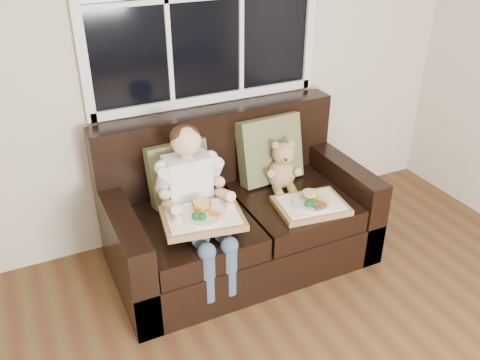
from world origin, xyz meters
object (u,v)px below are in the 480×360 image
tray_left (203,216)px  child (194,192)px  loveseat (237,216)px  teddy_bear (283,168)px  tray_right (311,204)px

tray_left → child: bearing=94.8°
loveseat → teddy_bear: (0.35, 0.01, 0.28)m
teddy_bear → tray_right: bearing=-68.7°
tray_left → tray_right: bearing=7.1°
loveseat → tray_left: loveseat is taller
child → teddy_bear: (0.69, 0.14, -0.06)m
loveseat → tray_right: loveseat is taller
teddy_bear → tray_left: 0.76m
loveseat → tray_left: bearing=-141.0°
child → tray_right: child is taller
child → tray_left: size_ratio=1.76×
loveseat → tray_right: size_ratio=3.57×
child → teddy_bear: size_ratio=2.54×
tray_left → tray_right: (0.73, -0.03, -0.10)m
tray_right → loveseat: bearing=147.7°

